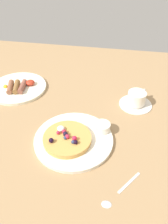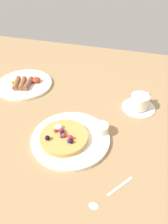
# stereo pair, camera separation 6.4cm
# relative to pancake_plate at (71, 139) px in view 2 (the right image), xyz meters

# --- Properties ---
(ground_plane) EXTENTS (1.75, 1.35, 0.03)m
(ground_plane) POSITION_rel_pancake_plate_xyz_m (-0.06, 0.11, -0.02)
(ground_plane) COLOR #A07D55
(pancake_plate) EXTENTS (0.28, 0.28, 0.01)m
(pancake_plate) POSITION_rel_pancake_plate_xyz_m (0.00, 0.00, 0.00)
(pancake_plate) COLOR silver
(pancake_plate) RESTS_ON ground_plane
(pancake_with_berries) EXTENTS (0.17, 0.17, 0.03)m
(pancake_with_berries) POSITION_rel_pancake_plate_xyz_m (-0.02, -0.01, 0.02)
(pancake_with_berries) COLOR gold
(pancake_with_berries) RESTS_ON pancake_plate
(syrup_ramekin) EXTENTS (0.06, 0.06, 0.03)m
(syrup_ramekin) POSITION_rel_pancake_plate_xyz_m (0.09, 0.06, 0.02)
(syrup_ramekin) COLOR silver
(syrup_ramekin) RESTS_ON pancake_plate
(breakfast_plate) EXTENTS (0.26, 0.26, 0.01)m
(breakfast_plate) POSITION_rel_pancake_plate_xyz_m (-0.32, 0.27, -0.00)
(breakfast_plate) COLOR #EDEACE
(breakfast_plate) RESTS_ON ground_plane
(fried_breakfast) EXTENTS (0.15, 0.12, 0.03)m
(fried_breakfast) POSITION_rel_pancake_plate_xyz_m (-0.32, 0.26, 0.02)
(fried_breakfast) COLOR brown
(fried_breakfast) RESTS_ON breakfast_plate
(coffee_saucer) EXTENTS (0.14, 0.14, 0.01)m
(coffee_saucer) POSITION_rel_pancake_plate_xyz_m (0.21, 0.25, -0.00)
(coffee_saucer) COLOR silver
(coffee_saucer) RESTS_ON ground_plane
(coffee_cup) EXTENTS (0.08, 0.09, 0.05)m
(coffee_cup) POSITION_rel_pancake_plate_xyz_m (0.21, 0.25, 0.03)
(coffee_cup) COLOR silver
(coffee_cup) RESTS_ON coffee_saucer
(teaspoon) EXTENTS (0.11, 0.13, 0.01)m
(teaspoon) POSITION_rel_pancake_plate_xyz_m (0.16, -0.18, -0.00)
(teaspoon) COLOR silver
(teaspoon) RESTS_ON ground_plane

